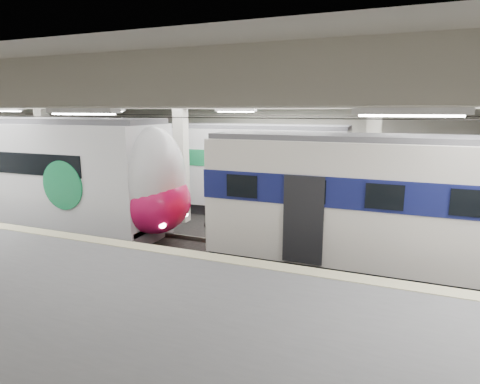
% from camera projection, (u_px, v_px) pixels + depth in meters
% --- Properties ---
extents(station_hall, '(36.00, 24.00, 5.75)m').
position_uv_depth(station_hall, '(189.00, 167.00, 12.17)').
color(station_hall, black).
rests_on(station_hall, ground).
extents(modern_emu, '(14.45, 2.98, 4.63)m').
position_uv_depth(modern_emu, '(46.00, 175.00, 16.76)').
color(modern_emu, silver).
rests_on(modern_emu, ground).
extents(older_rer, '(12.78, 2.82, 4.25)m').
position_uv_depth(older_rer, '(421.00, 206.00, 11.56)').
color(older_rer, silver).
rests_on(older_rer, ground).
extents(far_train, '(13.38, 3.12, 4.27)m').
position_uv_depth(far_train, '(211.00, 166.00, 19.97)').
color(far_train, silver).
rests_on(far_train, ground).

